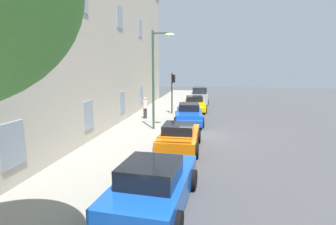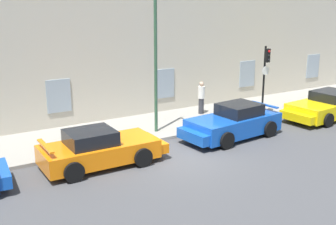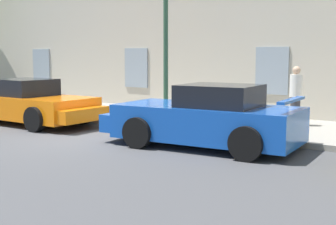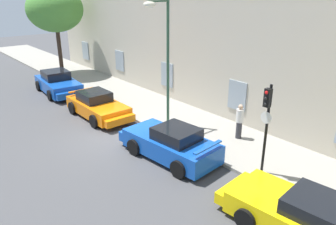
# 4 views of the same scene
# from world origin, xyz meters

# --- Properties ---
(ground_plane) EXTENTS (80.00, 80.00, 0.00)m
(ground_plane) POSITION_xyz_m (0.00, 0.00, 0.00)
(ground_plane) COLOR #444447
(sidewalk) EXTENTS (60.00, 3.80, 0.14)m
(sidewalk) POSITION_xyz_m (0.00, 3.87, 0.07)
(sidewalk) COLOR gray
(sidewalk) RESTS_ON ground
(sportscar_yellow_flank) EXTENTS (4.50, 2.07, 1.37)m
(sportscar_yellow_flank) POSITION_xyz_m (-2.75, 0.84, 0.61)
(sportscar_yellow_flank) COLOR orange
(sportscar_yellow_flank) RESTS_ON ground
(sportscar_white_middle) EXTENTS (4.69, 2.36, 1.45)m
(sportscar_white_middle) POSITION_xyz_m (3.18, 0.84, 0.64)
(sportscar_white_middle) COLOR #144CB2
(sportscar_white_middle) RESTS_ON ground
(pedestrian_admiring) EXTENTS (0.39, 0.39, 1.65)m
(pedestrian_admiring) POSITION_xyz_m (4.09, 4.34, 0.99)
(pedestrian_admiring) COLOR #333338
(pedestrian_admiring) RESTS_ON sidewalk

